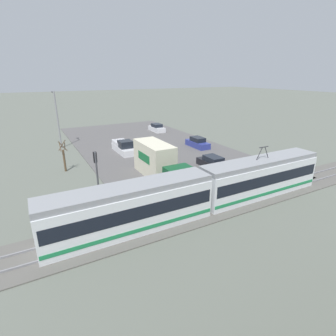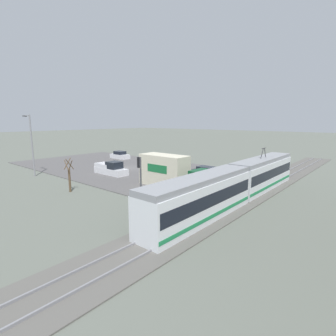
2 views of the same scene
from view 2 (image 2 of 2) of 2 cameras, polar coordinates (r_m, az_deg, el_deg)
ground_plane at (r=43.08m, az=-8.64°, el=-0.12°), size 320.00×320.00×0.00m
road_surface at (r=43.08m, az=-8.64°, el=-0.07°), size 21.02×42.84×0.08m
rail_bed at (r=30.72m, az=18.45°, el=-4.74°), size 64.95×4.40×0.22m
light_rail_tram at (r=26.17m, az=14.81°, el=-3.27°), size 25.35×2.54×4.60m
box_truck at (r=30.28m, az=1.17°, el=-1.06°), size 2.57×10.20×3.67m
pickup_truck at (r=38.60m, az=-12.20°, el=-0.27°), size 1.95×5.61×1.90m
sedan_car_0 at (r=36.29m, az=8.35°, el=-1.01°), size 1.86×4.52×1.44m
sedan_car_1 at (r=54.10m, az=-10.42°, el=2.71°), size 1.87×4.23×1.49m
sedan_car_2 at (r=44.51m, az=1.26°, el=1.28°), size 1.79×4.44×1.56m
traffic_light_pole at (r=23.47m, az=-6.11°, el=-1.45°), size 0.28×0.47×4.57m
street_tree at (r=30.53m, az=-20.67°, el=-1.80°), size 0.90×0.75×3.73m
street_lamp_near_crossing at (r=40.95m, az=-27.65°, el=5.16°), size 0.36×1.95×8.51m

